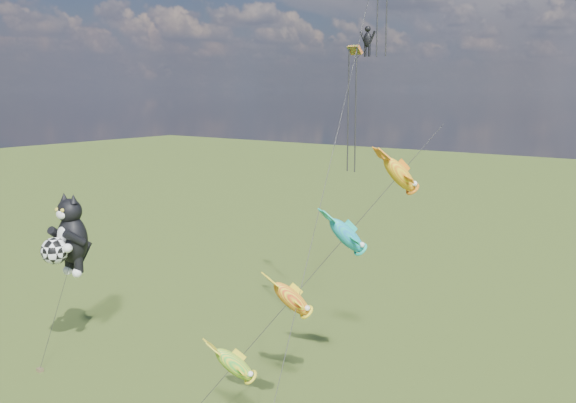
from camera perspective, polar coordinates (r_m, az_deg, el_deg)
The scene contains 4 objects.
ground at distance 46.07m, azimuth -18.07°, elevation -12.89°, with size 300.00×300.00×0.00m, color #283F0F.
cat_kite_rig at distance 43.48m, azimuth -19.01°, elevation -2.99°, with size 2.47×4.08×10.96m.
fish_windsock_rig at distance 31.70m, azimuth 2.75°, elevation -5.89°, with size 8.50×13.63×15.75m.
parafoil_rig at distance 39.55m, azimuth 6.95°, elevation 13.89°, with size 3.94×17.21×27.37m.
Camera 1 is at (35.11, -24.17, 17.48)m, focal length 40.00 mm.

